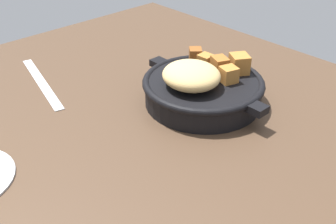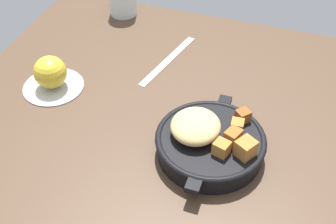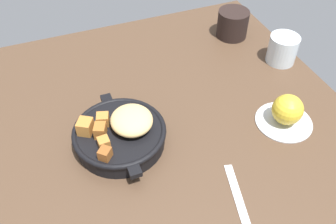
% 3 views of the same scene
% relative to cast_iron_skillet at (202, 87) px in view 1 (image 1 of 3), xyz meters
% --- Properties ---
extents(ground_plane, '(0.94, 0.85, 0.02)m').
position_rel_cast_iron_skillet_xyz_m(ground_plane, '(0.00, 0.12, -0.04)').
color(ground_plane, '#473323').
extents(cast_iron_skillet, '(0.24, 0.20, 0.08)m').
position_rel_cast_iron_skillet_xyz_m(cast_iron_skillet, '(0.00, 0.00, 0.00)').
color(cast_iron_skillet, black).
rests_on(cast_iron_skillet, ground_plane).
extents(butter_knife, '(0.22, 0.07, 0.00)m').
position_rel_cast_iron_skillet_xyz_m(butter_knife, '(0.25, 0.16, -0.03)').
color(butter_knife, silver).
rests_on(butter_knife, ground_plane).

